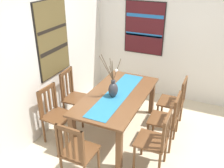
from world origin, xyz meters
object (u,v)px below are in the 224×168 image
object	(u,v)px
chair_0	(77,152)
chair_4	(55,113)
chair_2	(74,96)
painting_on_back_wall	(53,39)
centerpiece_vase	(113,89)
painting_on_side_wall	(144,28)
chair_1	(174,101)
chair_3	(166,119)
chair_5	(155,140)
dining_table	(117,100)

from	to	relation	value
chair_0	chair_4	xyz separation A→B (m)	(0.63, 0.79, -0.01)
chair_2	painting_on_back_wall	world-z (taller)	painting_on_back_wall
centerpiece_vase	painting_on_side_wall	size ratio (longest dim) A/B	0.68
chair_1	painting_on_side_wall	distance (m)	1.70
painting_on_side_wall	chair_3	bearing A→B (deg)	-150.05
chair_0	painting_on_side_wall	world-z (taller)	painting_on_side_wall
chair_0	chair_5	bearing A→B (deg)	-52.57
dining_table	centerpiece_vase	bearing A→B (deg)	162.87
chair_1	chair_4	world-z (taller)	chair_4
centerpiece_vase	painting_on_back_wall	world-z (taller)	painting_on_back_wall
centerpiece_vase	chair_2	bearing A→B (deg)	83.04
chair_5	painting_on_back_wall	distance (m)	2.28
dining_table	chair_2	size ratio (longest dim) A/B	1.79
painting_on_side_wall	chair_2	bearing A→B (deg)	155.46
chair_5	painting_on_side_wall	bearing A→B (deg)	22.70
chair_2	painting_on_back_wall	bearing A→B (deg)	105.99
chair_0	chair_3	world-z (taller)	chair_0
dining_table	painting_on_back_wall	xyz separation A→B (m)	(-0.07, 1.13, 0.92)
painting_on_side_wall	chair_5	bearing A→B (deg)	-157.30
chair_0	chair_5	distance (m)	1.08
chair_2	chair_5	distance (m)	1.77
chair_0	centerpiece_vase	bearing A→B (deg)	-0.08
centerpiece_vase	chair_5	xyz separation A→B (m)	(-0.49, -0.85, -0.39)
chair_1	chair_3	size ratio (longest dim) A/B	1.01
chair_3	chair_0	bearing A→B (deg)	144.56
chair_0	chair_1	distance (m)	2.02
centerpiece_vase	painting_on_back_wall	xyz separation A→B (m)	(0.02, 1.10, 0.67)
dining_table	chair_0	size ratio (longest dim) A/B	1.84
chair_3	chair_5	bearing A→B (deg)	178.07
painting_on_back_wall	painting_on_side_wall	distance (m)	2.00
chair_4	chair_0	bearing A→B (deg)	-128.63
centerpiece_vase	chair_1	bearing A→B (deg)	-51.82
chair_1	chair_5	world-z (taller)	chair_5
dining_table	chair_0	bearing A→B (deg)	178.58
chair_2	dining_table	bearing A→B (deg)	-90.38
chair_5	dining_table	bearing A→B (deg)	54.88
chair_1	painting_on_back_wall	distance (m)	2.33
dining_table	painting_on_side_wall	xyz separation A→B (m)	(1.64, 0.10, 0.82)
centerpiece_vase	chair_5	distance (m)	1.06
chair_0	chair_3	size ratio (longest dim) A/B	1.04
centerpiece_vase	chair_3	bearing A→B (deg)	-84.23
chair_0	chair_2	distance (m)	1.48
chair_2	chair_5	size ratio (longest dim) A/B	1.06
chair_2	painting_on_back_wall	size ratio (longest dim) A/B	0.79
dining_table	chair_1	bearing A→B (deg)	-54.96
chair_1	chair_5	bearing A→B (deg)	179.28
dining_table	chair_0	distance (m)	1.24
chair_3	chair_4	xyz separation A→B (m)	(-0.59, 1.67, 0.01)
chair_2	chair_0	bearing A→B (deg)	-146.64
chair_0	painting_on_back_wall	world-z (taller)	painting_on_back_wall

